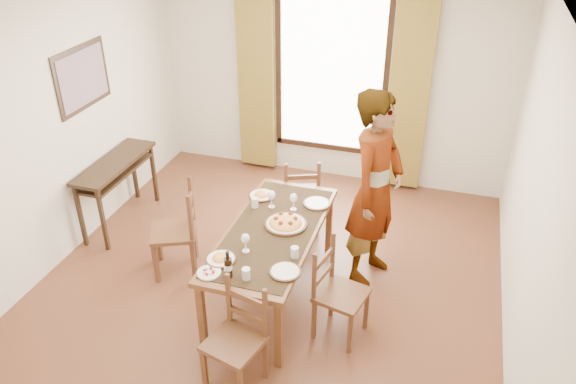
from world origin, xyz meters
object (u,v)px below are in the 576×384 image
(console_table, at_px, (115,170))
(man, at_px, (375,190))
(dining_table, at_px, (272,236))
(pasta_platter, at_px, (286,221))

(console_table, relative_size, man, 0.60)
(console_table, xyz_separation_m, dining_table, (2.12, -0.70, 0.00))
(console_table, relative_size, dining_table, 0.65)
(console_table, distance_m, pasta_platter, 2.29)
(console_table, height_order, man, man)
(console_table, distance_m, dining_table, 2.23)
(man, xyz_separation_m, pasta_platter, (-0.74, -0.50, -0.19))
(dining_table, bearing_deg, man, 36.08)
(dining_table, bearing_deg, console_table, 161.66)
(pasta_platter, bearing_deg, man, 33.99)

